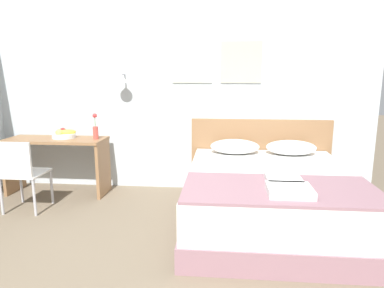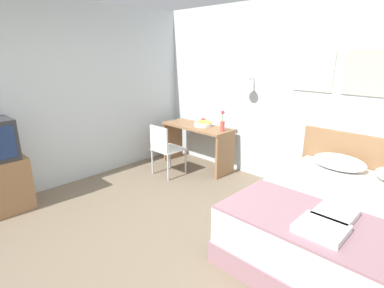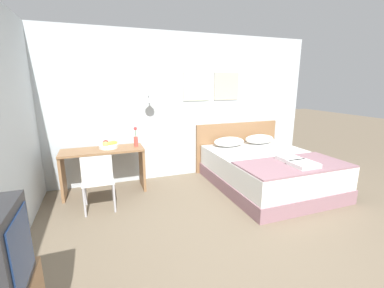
% 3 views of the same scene
% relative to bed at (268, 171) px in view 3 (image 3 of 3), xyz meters
% --- Properties ---
extents(ground_plane, '(24.00, 24.00, 0.00)m').
position_rel_bed_xyz_m(ground_plane, '(-1.26, -1.56, -0.29)').
color(ground_plane, '#756651').
extents(wall_back, '(5.46, 0.31, 2.65)m').
position_rel_bed_xyz_m(wall_back, '(-1.25, 1.12, 1.05)').
color(wall_back, silver).
rests_on(wall_back, ground_plane).
extents(bed, '(1.70, 2.07, 0.58)m').
position_rel_bed_xyz_m(bed, '(0.00, 0.00, 0.00)').
color(bed, gray).
rests_on(bed, ground_plane).
extents(headboard, '(1.82, 0.06, 0.97)m').
position_rel_bed_xyz_m(headboard, '(0.00, 1.06, 0.20)').
color(headboard, '#8E6642').
rests_on(headboard, ground_plane).
extents(pillow_left, '(0.61, 0.41, 0.17)m').
position_rel_bed_xyz_m(pillow_left, '(-0.34, 0.78, 0.38)').
color(pillow_left, white).
rests_on(pillow_left, bed).
extents(pillow_right, '(0.61, 0.41, 0.17)m').
position_rel_bed_xyz_m(pillow_right, '(0.34, 0.78, 0.38)').
color(pillow_right, white).
rests_on(pillow_right, bed).
extents(throw_blanket, '(1.65, 0.83, 0.02)m').
position_rel_bed_xyz_m(throw_blanket, '(0.00, -0.60, 0.30)').
color(throw_blanket, gray).
rests_on(throw_blanket, bed).
extents(folded_towel_near_foot, '(0.30, 0.33, 0.06)m').
position_rel_bed_xyz_m(folded_towel_near_foot, '(0.05, -0.46, 0.34)').
color(folded_towel_near_foot, white).
rests_on(folded_towel_near_foot, throw_blanket).
extents(folded_towel_mid_bed, '(0.36, 0.32, 0.06)m').
position_rel_bed_xyz_m(folded_towel_mid_bed, '(0.05, -0.74, 0.34)').
color(folded_towel_mid_bed, white).
rests_on(folded_towel_mid_bed, throw_blanket).
extents(desk, '(1.28, 0.49, 0.73)m').
position_rel_bed_xyz_m(desk, '(-2.65, 0.73, 0.24)').
color(desk, '#8E6642').
rests_on(desk, ground_plane).
extents(desk_chair, '(0.43, 0.43, 0.84)m').
position_rel_bed_xyz_m(desk_chair, '(-2.75, 0.07, 0.21)').
color(desk_chair, white).
rests_on(desk_chair, ground_plane).
extents(fruit_bowl, '(0.31, 0.29, 0.13)m').
position_rel_bed_xyz_m(fruit_bowl, '(-2.56, 0.78, 0.49)').
color(fruit_bowl, silver).
rests_on(fruit_bowl, desk).
extents(flower_vase, '(0.07, 0.07, 0.33)m').
position_rel_bed_xyz_m(flower_vase, '(-2.12, 0.74, 0.57)').
color(flower_vase, '#D14C42').
rests_on(flower_vase, desk).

